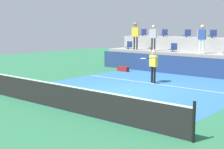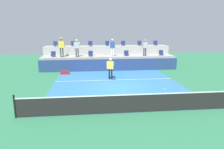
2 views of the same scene
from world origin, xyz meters
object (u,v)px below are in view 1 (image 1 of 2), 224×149
tennis_player (153,63)px  spectator_leaning_on_rail (153,35)px  stadium_chair_lower_far_left (129,46)px  stadium_chair_lower_left (173,48)px  stadium_chair_upper_mid_left (187,34)px  spectator_with_hat (136,33)px  stadium_chair_upper_center (213,35)px  spectator_in_grey (202,36)px  stadium_chair_upper_far_left (143,33)px  tennis_ball (129,92)px  stadium_chair_upper_left (164,34)px  equipment_bag (123,69)px

tennis_player → spectator_leaning_on_rail: (-2.76, 4.26, 1.21)m
stadium_chair_lower_far_left → tennis_player: (5.05, -4.64, -0.42)m
stadium_chair_lower_left → spectator_leaning_on_rail: bearing=-163.3°
stadium_chair_upper_mid_left → spectator_leaning_on_rail: spectator_leaning_on_rail is taller
spectator_with_hat → stadium_chair_lower_far_left: bearing=156.1°
stadium_chair_upper_center → tennis_player: size_ratio=0.31×
stadium_chair_lower_left → spectator_in_grey: size_ratio=0.31×
stadium_chair_lower_far_left → spectator_in_grey: spectator_in_grey is taller
stadium_chair_lower_far_left → tennis_player: 6.88m
stadium_chair_upper_far_left → stadium_chair_upper_mid_left: bearing=0.0°
tennis_player → spectator_in_grey: spectator_in_grey is taller
spectator_with_hat → tennis_ball: (6.60, -9.48, -1.71)m
stadium_chair_upper_left → tennis_player: 7.34m
equipment_bag → stadium_chair_upper_left: bearing=83.3°
stadium_chair_upper_center → spectator_in_grey: 2.20m
stadium_chair_lower_far_left → spectator_with_hat: bearing=-23.9°
stadium_chair_upper_mid_left → equipment_bag: 5.17m
stadium_chair_lower_far_left → equipment_bag: (1.30, -2.30, -1.31)m
stadium_chair_upper_mid_left → spectator_leaning_on_rail: (-1.29, -2.18, -0.06)m
tennis_player → stadium_chair_upper_center: bearing=87.0°
stadium_chair_lower_far_left → stadium_chair_upper_left: stadium_chair_upper_left is taller
tennis_player → stadium_chair_upper_left: bearing=116.9°
stadium_chair_upper_left → spectator_in_grey: bearing=-29.3°
stadium_chair_upper_far_left → equipment_bag: 4.82m
stadium_chair_lower_left → stadium_chair_upper_mid_left: bearing=89.7°
stadium_chair_upper_mid_left → stadium_chair_upper_far_left: bearing=180.0°
spectator_leaning_on_rail → stadium_chair_upper_far_left: bearing=136.7°
stadium_chair_upper_left → tennis_player: bearing=-63.1°
stadium_chair_upper_mid_left → stadium_chair_upper_left: bearing=180.0°
stadium_chair_upper_mid_left → spectator_in_grey: 3.02m
spectator_in_grey → equipment_bag: size_ratio=2.23×
stadium_chair_upper_left → spectator_leaning_on_rail: bearing=-76.8°
tennis_player → spectator_with_hat: bearing=134.5°
tennis_player → tennis_ball: size_ratio=25.02×
stadium_chair_lower_left → equipment_bag: (-2.27, -2.30, -1.31)m
stadium_chair_lower_far_left → stadium_chair_upper_center: (5.39, 1.80, 0.85)m
spectator_leaning_on_rail → equipment_bag: (-1.00, -1.92, -2.10)m
tennis_player → equipment_bag: tennis_player is taller
stadium_chair_upper_mid_left → spectator_with_hat: spectator_with_hat is taller
stadium_chair_upper_far_left → equipment_bag: size_ratio=0.68×
stadium_chair_upper_mid_left → spectator_with_hat: 3.48m
spectator_with_hat → tennis_player: bearing=-45.5°
stadium_chair_lower_far_left → stadium_chair_lower_left: (3.57, 0.00, 0.00)m
spectator_leaning_on_rail → tennis_ball: size_ratio=24.56×
stadium_chair_upper_far_left → stadium_chair_upper_mid_left: (3.60, 0.00, 0.00)m
stadium_chair_upper_mid_left → tennis_ball: bearing=-71.6°
stadium_chair_upper_left → spectator_in_grey: (3.89, -2.18, -0.04)m
stadium_chair_upper_left → tennis_ball: stadium_chair_upper_left is taller
spectator_with_hat → spectator_leaning_on_rail: size_ratio=1.11×
stadium_chair_upper_far_left → spectator_in_grey: bearing=-21.0°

